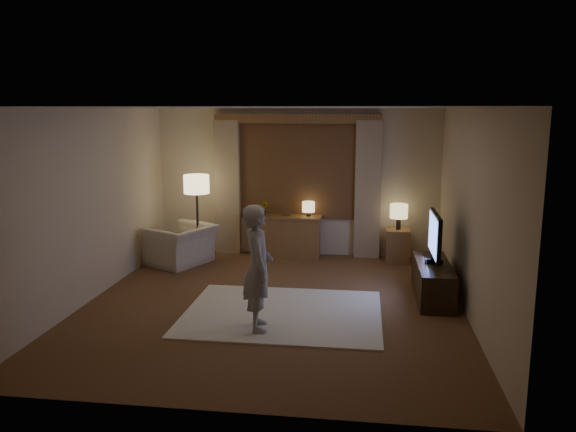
% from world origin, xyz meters
% --- Properties ---
extents(room, '(5.04, 5.54, 2.64)m').
position_xyz_m(room, '(0.00, 0.50, 1.33)').
color(room, brown).
rests_on(room, ground).
extents(rug, '(2.50, 2.00, 0.02)m').
position_xyz_m(rug, '(0.18, -0.33, 0.01)').
color(rug, beige).
rests_on(rug, floor).
extents(sideboard, '(1.20, 0.40, 0.70)m').
position_xyz_m(sideboard, '(-0.17, 2.50, 0.35)').
color(sideboard, brown).
rests_on(sideboard, floor).
extents(picture_frame, '(0.16, 0.02, 0.20)m').
position_xyz_m(picture_frame, '(-0.17, 2.50, 0.80)').
color(picture_frame, brown).
rests_on(picture_frame, sideboard).
extents(plant, '(0.17, 0.13, 0.30)m').
position_xyz_m(plant, '(-0.57, 2.50, 0.85)').
color(plant, '#999999').
rests_on(plant, sideboard).
extents(table_lamp_sideboard, '(0.22, 0.22, 0.30)m').
position_xyz_m(table_lamp_sideboard, '(0.23, 2.50, 0.90)').
color(table_lamp_sideboard, black).
rests_on(table_lamp_sideboard, sideboard).
extents(floor_lamp, '(0.43, 0.43, 1.49)m').
position_xyz_m(floor_lamp, '(-1.65, 2.09, 1.25)').
color(floor_lamp, black).
rests_on(floor_lamp, floor).
extents(armchair, '(1.24, 1.30, 0.66)m').
position_xyz_m(armchair, '(-1.85, 1.78, 0.33)').
color(armchair, beige).
rests_on(armchair, floor).
extents(side_table, '(0.40, 0.40, 0.56)m').
position_xyz_m(side_table, '(1.78, 2.45, 0.28)').
color(side_table, brown).
rests_on(side_table, floor).
extents(table_lamp_side, '(0.30, 0.30, 0.44)m').
position_xyz_m(table_lamp_side, '(1.78, 2.45, 0.87)').
color(table_lamp_side, black).
rests_on(table_lamp_side, side_table).
extents(tv_stand, '(0.45, 1.40, 0.50)m').
position_xyz_m(tv_stand, '(2.15, 0.54, 0.25)').
color(tv_stand, black).
rests_on(tv_stand, floor).
extents(tv, '(0.24, 0.97, 0.70)m').
position_xyz_m(tv, '(2.15, 0.54, 0.89)').
color(tv, black).
rests_on(tv, tv_stand).
extents(person, '(0.48, 0.61, 1.49)m').
position_xyz_m(person, '(-0.03, -0.89, 0.77)').
color(person, '#A8A49B').
rests_on(person, rug).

